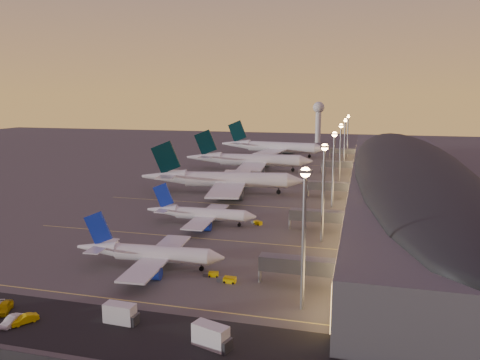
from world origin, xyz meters
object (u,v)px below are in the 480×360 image
baggage_tug_c (257,223)px  catering_truck_a (122,314)px  airliner_narrow_north (201,214)px  airliner_wide_mid (249,160)px  catering_truck_b (212,337)px  airliner_wide_near (222,180)px  baggage_tug_a (212,274)px  baggage_tug_b (227,280)px  service_van_d (24,319)px  radar_tower (318,115)px  airliner_wide_far (273,147)px  service_van_b (4,307)px  airliner_narrow_south (149,253)px  service_van_a (11,321)px

baggage_tug_c → catering_truck_a: size_ratio=0.63×
airliner_narrow_north → catering_truck_a: bearing=-85.0°
airliner_wide_mid → catering_truck_b: airliner_wide_mid is taller
airliner_wide_near → baggage_tug_a: bearing=-83.9°
baggage_tug_b → service_van_d: service_van_d is taller
airliner_wide_mid → radar_tower: (20.32, 150.60, 16.56)m
baggage_tug_a → baggage_tug_b: 4.67m
airliner_wide_far → catering_truck_a: airliner_wide_far is taller
catering_truck_b → baggage_tug_a: bearing=126.3°
airliner_narrow_north → airliner_wide_near: 45.10m
airliner_wide_far → catering_truck_a: 222.38m
baggage_tug_a → service_van_b: bearing=-151.2°
airliner_wide_far → baggage_tug_a: airliner_wide_far is taller
airliner_narrow_south → airliner_wide_far: 196.96m
service_van_b → baggage_tug_a: bearing=15.3°
service_van_b → baggage_tug_c: bearing=41.0°
airliner_narrow_south → baggage_tug_b: 19.79m
airliner_narrow_north → airliner_wide_far: bearing=91.3°
airliner_narrow_south → airliner_narrow_north: airliner_narrow_south is taller
airliner_narrow_south → airliner_wide_far: size_ratio=0.51×
service_van_b → airliner_narrow_north: bearing=52.6°
service_van_a → service_van_d: (1.78, 0.99, -0.01)m
airliner_wide_near → service_van_d: airliner_wide_near is taller
service_van_a → radar_tower: bearing=81.8°
airliner_wide_mid → baggage_tug_a: size_ratio=19.09×
airliner_wide_far → service_van_d: (0.91, -226.19, -4.90)m
airliner_narrow_south → baggage_tug_c: 43.31m
catering_truck_b → airliner_narrow_south: bearing=148.0°
baggage_tug_c → service_van_d: 74.01m
airliner_wide_near → airliner_narrow_north: bearing=-90.5°
airliner_wide_near → service_van_a: airliner_wide_near is taller
airliner_narrow_south → catering_truck_a: 25.98m
airliner_wide_mid → service_van_d: bearing=-95.3°
baggage_tug_b → catering_truck_a: catering_truck_a is taller
airliner_wide_mid → radar_tower: bearing=76.5°
catering_truck_a → radar_tower: bearing=92.2°
radar_tower → baggage_tug_b: (9.59, -291.75, -21.35)m
airliner_narrow_north → catering_truck_b: airliner_narrow_north is taller
airliner_wide_mid → baggage_tug_b: (29.91, -141.16, -4.79)m
catering_truck_a → service_van_d: catering_truck_a is taller
catering_truck_a → service_van_b: (-22.10, -1.85, -0.67)m
airliner_wide_near → service_van_b: (-7.63, -107.76, -4.38)m
catering_truck_b → service_van_b: 39.40m
airliner_wide_near → airliner_wide_far: size_ratio=0.93×
airliner_narrow_south → airliner_wide_far: airliner_wide_far is taller
airliner_narrow_south → service_van_b: bearing=-123.7°
airliner_narrow_north → baggage_tug_c: 16.87m
airliner_narrow_north → airliner_wide_mid: 101.50m
radar_tower → catering_truck_a: size_ratio=5.43×
catering_truck_b → service_van_b: catering_truck_b is taller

